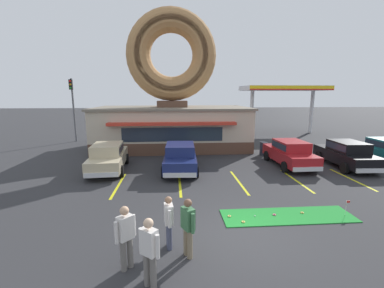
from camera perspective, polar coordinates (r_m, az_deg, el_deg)
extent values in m
plane|color=#2D2D30|center=(8.65, 10.09, -19.56)|extent=(160.00, 160.00, 0.00)
cube|color=brown|center=(21.56, -4.30, 0.45)|extent=(12.00, 6.00, 0.90)
cube|color=beige|center=(21.32, -4.36, 4.68)|extent=(12.00, 6.00, 2.30)
cube|color=slate|center=(21.23, -4.41, 7.98)|extent=(12.30, 6.30, 0.16)
cube|color=red|center=(18.01, -4.36, 4.49)|extent=(9.00, 0.60, 0.20)
cube|color=#232D3D|center=(18.40, -4.32, 2.11)|extent=(7.20, 0.03, 1.00)
cube|color=brown|center=(21.21, -4.42, 8.87)|extent=(2.40, 1.80, 0.50)
torus|color=#B27F4C|center=(21.42, -4.58, 19.09)|extent=(7.10, 1.90, 7.10)
torus|color=#9E6B42|center=(20.99, -4.58, 19.25)|extent=(6.25, 1.05, 6.24)
cube|color=#1E842D|center=(10.32, 20.45, -14.72)|extent=(4.78, 1.34, 0.03)
torus|color=#E5C666|center=(10.69, 23.28, -13.82)|extent=(0.13, 0.13, 0.04)
torus|color=#D8667F|center=(10.18, 17.83, -14.71)|extent=(0.13, 0.13, 0.04)
torus|color=#E5C666|center=(9.42, 11.34, -16.58)|extent=(0.13, 0.13, 0.04)
torus|color=#E5C666|center=(9.72, 8.30, -15.55)|extent=(0.13, 0.13, 0.04)
sphere|color=white|center=(9.90, 13.82, -15.25)|extent=(0.04, 0.04, 0.04)
cylinder|color=silver|center=(11.17, 31.03, -12.02)|extent=(0.01, 0.01, 0.55)
cube|color=red|center=(11.12, 31.40, -10.90)|extent=(0.12, 0.01, 0.08)
cube|color=maroon|center=(17.02, 20.77, -2.36)|extent=(1.82, 4.42, 0.68)
cube|color=maroon|center=(16.76, 21.14, -0.34)|extent=(1.59, 2.12, 0.60)
cube|color=#232D3D|center=(16.75, 21.14, -0.28)|extent=(1.61, 2.04, 0.36)
cube|color=silver|center=(19.04, 17.83, -1.55)|extent=(1.67, 0.12, 0.24)
cube|color=silver|center=(15.17, 24.35, -5.14)|extent=(1.67, 0.12, 0.24)
cylinder|color=black|center=(17.96, 16.29, -2.52)|extent=(0.23, 0.64, 0.64)
cylinder|color=black|center=(18.67, 21.33, -2.34)|extent=(0.23, 0.64, 0.64)
cylinder|color=black|center=(15.53, 19.92, -4.83)|extent=(0.23, 0.64, 0.64)
cylinder|color=black|center=(16.35, 25.54, -4.48)|extent=(0.23, 0.64, 0.64)
cube|color=silver|center=(22.29, 33.33, -1.07)|extent=(1.67, 0.12, 0.24)
cylinder|color=black|center=(21.11, 32.78, -1.87)|extent=(0.23, 0.64, 0.64)
cylinder|color=black|center=(22.20, 36.44, -1.73)|extent=(0.23, 0.64, 0.64)
cube|color=black|center=(18.26, 30.92, -2.34)|extent=(1.91, 4.46, 0.68)
cube|color=black|center=(18.02, 31.37, -0.47)|extent=(1.63, 2.15, 0.60)
cube|color=#232D3D|center=(18.02, 31.38, -0.41)|extent=(1.65, 2.07, 0.36)
cube|color=silver|center=(20.16, 27.42, -1.59)|extent=(1.67, 0.16, 0.24)
cube|color=silver|center=(16.56, 35.02, -4.87)|extent=(1.67, 0.16, 0.24)
cylinder|color=black|center=(19.02, 26.37, -2.50)|extent=(0.24, 0.65, 0.64)
cylinder|color=black|center=(19.92, 30.82, -2.34)|extent=(0.24, 0.65, 0.64)
cylinder|color=black|center=(16.76, 30.81, -4.61)|extent=(0.24, 0.65, 0.64)
cylinder|color=black|center=(17.78, 35.57, -4.30)|extent=(0.24, 0.65, 0.64)
cube|color=#BCAD89|center=(15.68, -18.07, -3.27)|extent=(2.07, 4.52, 0.68)
cube|color=#BCAD89|center=(15.40, -18.30, -1.10)|extent=(1.71, 2.21, 0.60)
cube|color=#232D3D|center=(15.40, -18.30, -1.03)|extent=(1.73, 2.13, 0.36)
cube|color=silver|center=(17.88, -16.87, -2.28)|extent=(1.67, 0.22, 0.24)
cube|color=silver|center=(13.63, -19.52, -6.53)|extent=(1.67, 0.22, 0.24)
cylinder|color=black|center=(17.23, -20.16, -3.32)|extent=(0.27, 0.65, 0.64)
cylinder|color=black|center=(16.96, -14.32, -3.21)|extent=(0.27, 0.65, 0.64)
cylinder|color=black|center=(14.66, -22.26, -5.91)|extent=(0.27, 0.65, 0.64)
cylinder|color=black|center=(14.34, -15.38, -5.85)|extent=(0.27, 0.65, 0.64)
cube|color=navy|center=(14.94, -2.62, -3.43)|extent=(1.95, 4.47, 0.68)
cube|color=navy|center=(14.64, -2.65, -1.15)|extent=(1.65, 2.17, 0.60)
cube|color=#232D3D|center=(14.64, -2.65, -1.07)|extent=(1.67, 2.08, 0.36)
cube|color=silver|center=(17.16, -2.52, -2.36)|extent=(1.67, 0.17, 0.24)
cube|color=silver|center=(12.86, -2.73, -6.94)|extent=(1.67, 0.17, 0.24)
cylinder|color=black|center=(16.38, -5.63, -3.41)|extent=(0.25, 0.65, 0.64)
cylinder|color=black|center=(16.35, 0.54, -3.38)|extent=(0.25, 0.65, 0.64)
cylinder|color=black|center=(13.76, -6.37, -6.23)|extent=(0.25, 0.65, 0.64)
cylinder|color=black|center=(13.73, 1.02, -6.19)|extent=(0.25, 0.65, 0.64)
cylinder|color=#474C66|center=(7.78, -5.04, -19.91)|extent=(0.15, 0.15, 0.77)
cylinder|color=#474C66|center=(7.95, -5.18, -19.18)|extent=(0.15, 0.15, 0.77)
cube|color=silver|center=(7.55, -5.20, -15.20)|extent=(0.28, 0.40, 0.56)
cylinder|color=silver|center=(7.34, -5.01, -16.24)|extent=(0.10, 0.10, 0.52)
cylinder|color=silver|center=(7.78, -5.37, -14.58)|extent=(0.10, 0.10, 0.52)
sphere|color=#9E7051|center=(7.38, -5.26, -12.31)|extent=(0.21, 0.21, 0.21)
cylinder|color=slate|center=(7.18, -15.04, -22.84)|extent=(0.15, 0.15, 0.83)
cylinder|color=slate|center=(7.27, -13.61, -22.31)|extent=(0.15, 0.15, 0.83)
cube|color=silver|center=(6.86, -14.62, -17.53)|extent=(0.44, 0.43, 0.61)
cylinder|color=silver|center=(6.76, -16.47, -18.37)|extent=(0.10, 0.10, 0.56)
cylinder|color=silver|center=(6.99, -12.81, -17.14)|extent=(0.10, 0.10, 0.56)
sphere|color=tan|center=(6.66, -14.80, -14.15)|extent=(0.22, 0.22, 0.22)
cylinder|color=slate|center=(6.65, -10.01, -25.67)|extent=(0.15, 0.15, 0.84)
cylinder|color=slate|center=(6.54, -8.60, -26.35)|extent=(0.15, 0.15, 0.84)
cube|color=silver|center=(6.19, -9.53, -20.64)|extent=(0.45, 0.42, 0.61)
cylinder|color=silver|center=(6.36, -11.27, -20.10)|extent=(0.10, 0.10, 0.56)
cylinder|color=silver|center=(6.06, -7.68, -21.68)|extent=(0.10, 0.10, 0.56)
sphere|color=beige|center=(5.97, -9.68, -16.97)|extent=(0.22, 0.22, 0.22)
cylinder|color=#7F7056|center=(7.39, -0.47, -21.41)|extent=(0.15, 0.15, 0.82)
cylinder|color=#7F7056|center=(7.54, -1.32, -20.72)|extent=(0.15, 0.15, 0.82)
cube|color=#386B42|center=(7.12, -0.92, -16.21)|extent=(0.39, 0.45, 0.60)
cylinder|color=#386B42|center=(6.94, 0.19, -17.24)|extent=(0.10, 0.10, 0.55)
cylinder|color=#386B42|center=(7.32, -1.96, -15.66)|extent=(0.10, 0.10, 0.55)
sphere|color=brown|center=(6.93, -0.93, -12.98)|extent=(0.22, 0.22, 0.22)
cylinder|color=#232833|center=(19.48, 15.62, -0.99)|extent=(0.56, 0.56, 0.95)
torus|color=black|center=(19.39, 15.69, 0.39)|extent=(0.57, 0.57, 0.05)
cylinder|color=#595B60|center=(26.35, -24.78, 6.76)|extent=(0.16, 0.16, 5.80)
cube|color=black|center=(26.15, -25.34, 11.86)|extent=(0.28, 0.24, 0.90)
sphere|color=red|center=(26.05, -25.49, 12.52)|extent=(0.18, 0.18, 0.18)
sphere|color=orange|center=(26.04, -25.43, 11.86)|extent=(0.18, 0.18, 0.18)
sphere|color=green|center=(26.03, -25.38, 11.20)|extent=(0.18, 0.18, 0.18)
cylinder|color=silver|center=(29.81, 13.10, 6.88)|extent=(0.40, 0.40, 4.80)
cylinder|color=silver|center=(32.59, 25.01, 6.47)|extent=(0.40, 0.40, 4.80)
cube|color=silver|center=(30.98, 19.64, 11.59)|extent=(9.00, 4.40, 0.50)
cube|color=yellow|center=(28.96, 21.44, 11.56)|extent=(9.00, 0.04, 0.44)
cube|color=red|center=(28.93, 21.43, 11.23)|extent=(9.00, 0.04, 0.12)
cube|color=yellow|center=(13.23, -15.99, -8.75)|extent=(0.12, 3.60, 0.01)
cube|color=yellow|center=(12.96, -2.73, -8.74)|extent=(0.12, 3.60, 0.01)
cube|color=yellow|center=(13.37, 10.36, -8.28)|extent=(0.12, 3.60, 0.01)
cube|color=yellow|center=(14.41, 22.08, -7.51)|extent=(0.12, 3.60, 0.01)
cube|color=yellow|center=(15.96, 31.84, -6.62)|extent=(0.12, 3.60, 0.01)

